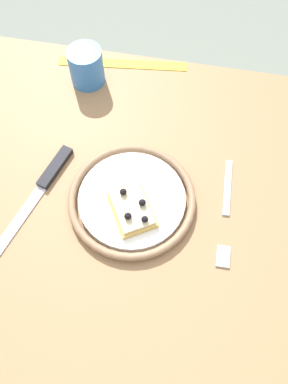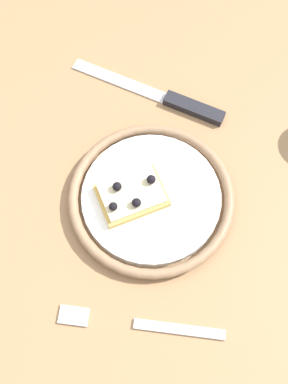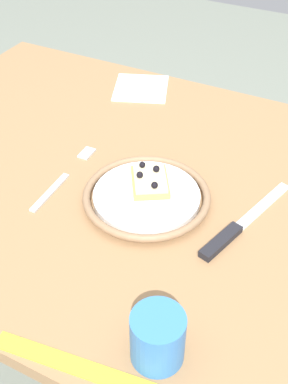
# 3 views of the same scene
# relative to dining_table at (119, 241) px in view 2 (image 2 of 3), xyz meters

# --- Properties ---
(ground_plane) EXTENTS (6.00, 6.00, 0.00)m
(ground_plane) POSITION_rel_dining_table_xyz_m (0.00, 0.00, -0.66)
(ground_plane) COLOR gray
(dining_table) EXTENTS (1.14, 0.78, 0.76)m
(dining_table) POSITION_rel_dining_table_xyz_m (0.00, 0.00, 0.00)
(dining_table) COLOR #936D47
(dining_table) RESTS_ON ground_plane
(plate) EXTENTS (0.22, 0.22, 0.02)m
(plate) POSITION_rel_dining_table_xyz_m (0.03, -0.04, 0.12)
(plate) COLOR white
(plate) RESTS_ON dining_table
(pizza_slice_near) EXTENTS (0.10, 0.11, 0.03)m
(pizza_slice_near) POSITION_rel_dining_table_xyz_m (0.02, -0.02, 0.13)
(pizza_slice_near) COLOR tan
(pizza_slice_near) RESTS_ON plate
(knife) EXTENTS (0.08, 0.24, 0.01)m
(knife) POSITION_rel_dining_table_xyz_m (0.19, -0.05, 0.11)
(knife) COLOR silver
(knife) RESTS_ON dining_table
(fork) EXTENTS (0.02, 0.20, 0.00)m
(fork) POSITION_rel_dining_table_xyz_m (-0.13, -0.05, 0.11)
(fork) COLOR #B8B8B8
(fork) RESTS_ON dining_table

